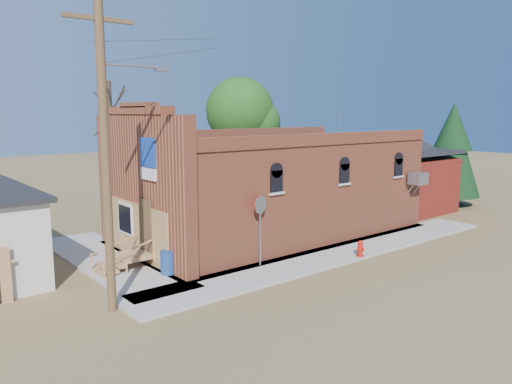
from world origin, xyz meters
TOP-DOWN VIEW (x-y plane):
  - ground at (0.00, 0.00)m, footprint 120.00×120.00m
  - sidewalk_south at (1.50, 0.90)m, footprint 19.00×2.20m
  - sidewalk_west at (-6.30, 6.00)m, footprint 2.60×10.00m
  - brick_bar at (1.64, 5.49)m, footprint 16.40×7.97m
  - red_shed at (11.50, 5.50)m, footprint 5.40×6.40m
  - utility_pole at (-8.14, 1.20)m, footprint 3.12×0.26m
  - tree_bare_near at (-3.00, 13.00)m, footprint 2.80×2.80m
  - tree_leafy at (6.00, 13.50)m, footprint 4.40×4.40m
  - evergreen_tree at (15.50, 4.00)m, footprint 3.60×3.60m
  - fire_hydrant at (1.83, -0.00)m, footprint 0.37×0.34m
  - stop_sign at (-2.08, 1.66)m, footprint 0.72×0.29m
  - trash_barrel at (-5.30, 2.99)m, footprint 0.61×0.61m

SIDE VIEW (x-z plane):
  - ground at x=0.00m, z-range 0.00..0.00m
  - sidewalk_south at x=1.50m, z-range 0.00..0.08m
  - sidewalk_west at x=-6.30m, z-range 0.00..0.08m
  - fire_hydrant at x=1.83m, z-range 0.08..0.74m
  - trash_barrel at x=-5.30m, z-range 0.08..0.94m
  - stop_sign at x=-2.08m, z-range 0.81..3.53m
  - red_shed at x=11.50m, z-range 0.12..4.42m
  - brick_bar at x=1.64m, z-range -0.81..5.49m
  - evergreen_tree at x=15.50m, z-range 0.46..6.96m
  - utility_pole at x=-8.14m, z-range 0.27..9.27m
  - tree_leafy at x=6.00m, z-range 1.86..10.01m
  - tree_bare_near at x=-3.00m, z-range 2.14..9.79m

